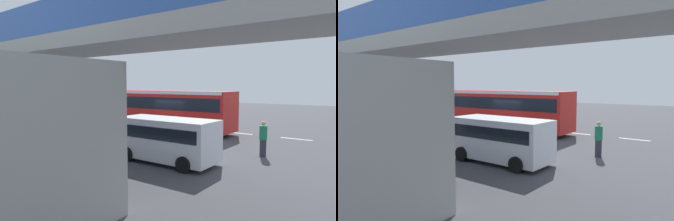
% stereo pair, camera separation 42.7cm
% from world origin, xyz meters
% --- Properties ---
extents(ground, '(80.00, 80.00, 0.00)m').
position_xyz_m(ground, '(0.00, 0.00, 0.00)').
color(ground, '#424247').
extents(city_bus, '(11.54, 2.85, 3.15)m').
position_xyz_m(city_bus, '(1.48, -0.70, 1.88)').
color(city_bus, red).
rests_on(city_bus, ground).
extents(parked_van, '(4.80, 2.17, 2.05)m').
position_xyz_m(parked_van, '(-4.55, 7.07, 1.18)').
color(parked_van, silver).
rests_on(parked_van, ground).
extents(bicycle_red, '(1.77, 0.44, 0.96)m').
position_xyz_m(bicycle_red, '(9.25, 5.74, 0.37)').
color(bicycle_red, black).
rests_on(bicycle_red, ground).
extents(pedestrian, '(0.38, 0.38, 1.79)m').
position_xyz_m(pedestrian, '(-7.82, 3.33, 0.89)').
color(pedestrian, '#2D2D38').
rests_on(pedestrian, ground).
extents(traffic_sign, '(0.08, 0.60, 2.80)m').
position_xyz_m(traffic_sign, '(1.08, -4.97, 1.89)').
color(traffic_sign, slate).
rests_on(traffic_sign, ground).
extents(lane_dash_leftmost, '(2.00, 0.20, 0.01)m').
position_xyz_m(lane_dash_leftmost, '(-8.00, -2.85, 0.00)').
color(lane_dash_leftmost, silver).
rests_on(lane_dash_leftmost, ground).
extents(lane_dash_left, '(2.00, 0.20, 0.01)m').
position_xyz_m(lane_dash_left, '(-4.00, -2.85, 0.00)').
color(lane_dash_left, silver).
rests_on(lane_dash_left, ground).
extents(lane_dash_centre, '(2.00, 0.20, 0.01)m').
position_xyz_m(lane_dash_centre, '(0.00, -2.85, 0.00)').
color(lane_dash_centre, silver).
rests_on(lane_dash_centre, ground).
extents(lane_dash_right, '(2.00, 0.20, 0.01)m').
position_xyz_m(lane_dash_right, '(4.00, -2.85, 0.00)').
color(lane_dash_right, silver).
rests_on(lane_dash_right, ground).
extents(lane_dash_rightmost, '(2.00, 0.20, 0.01)m').
position_xyz_m(lane_dash_rightmost, '(8.00, -2.85, 0.00)').
color(lane_dash_rightmost, silver).
rests_on(lane_dash_rightmost, ground).
extents(pedestrian_overpass, '(30.47, 2.60, 6.33)m').
position_xyz_m(pedestrian_overpass, '(0.00, 11.21, 4.68)').
color(pedestrian_overpass, '#9E9E99').
rests_on(pedestrian_overpass, ground).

